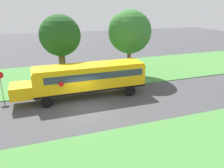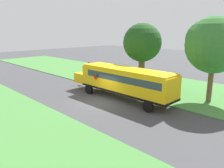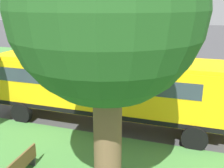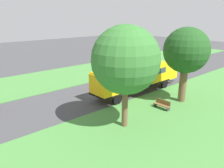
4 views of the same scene
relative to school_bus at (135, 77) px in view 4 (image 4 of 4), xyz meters
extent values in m
plane|color=#424244|center=(2.70, -0.80, -1.92)|extent=(120.00, 120.00, 0.00)
cube|color=#47843D|center=(-7.30, -0.80, -1.88)|extent=(12.00, 80.00, 0.08)
cube|color=#47843D|center=(11.70, -0.80, -1.89)|extent=(10.00, 80.00, 0.07)
cube|color=yellow|center=(0.00, 0.29, -0.02)|extent=(2.50, 10.50, 2.20)
cube|color=yellow|center=(0.00, -5.91, -0.57)|extent=(2.20, 1.90, 1.10)
cube|color=yellow|center=(0.00, 0.29, 1.16)|extent=(2.35, 10.29, 0.16)
cube|color=black|center=(0.00, 0.29, -1.00)|extent=(2.54, 10.54, 0.20)
cube|color=#2D3842|center=(0.00, 0.59, 0.44)|extent=(2.53, 9.24, 0.64)
cube|color=#2D3842|center=(0.00, -4.91, 0.44)|extent=(2.25, 0.12, 0.80)
cylinder|color=red|center=(1.43, -2.60, 0.13)|extent=(0.03, 0.44, 0.44)
cylinder|color=black|center=(1.25, -3.91, -1.42)|extent=(0.30, 1.00, 1.00)
cylinder|color=black|center=(-1.25, -3.91, -1.42)|extent=(0.30, 1.00, 1.00)
cylinder|color=black|center=(1.25, 3.96, -1.42)|extent=(0.30, 1.00, 1.00)
cylinder|color=black|center=(-1.25, 3.96, -1.42)|extent=(0.30, 1.00, 1.00)
cylinder|color=brown|center=(-5.06, -1.67, -0.08)|extent=(0.74, 0.74, 3.68)
sphere|color=#1E4C1C|center=(-5.06, -1.67, 3.43)|extent=(4.47, 4.47, 4.47)
sphere|color=#1E4C1C|center=(-5.14, -1.66, 3.36)|extent=(2.67, 2.67, 2.67)
cylinder|color=brown|center=(-4.99, 6.52, -0.17)|extent=(0.47, 0.47, 3.51)
sphere|color=#33702D|center=(-4.99, 6.52, 3.53)|extent=(5.17, 5.17, 5.17)
sphere|color=#33702D|center=(-4.85, 5.73, 3.99)|extent=(3.62, 3.62, 3.62)
cylinder|color=gray|center=(-1.90, -7.73, -0.87)|extent=(0.08, 0.08, 2.10)
cylinder|color=red|center=(-1.90, -7.73, 0.48)|extent=(0.03, 0.68, 0.68)
cube|color=brown|center=(-4.91, 1.50, -1.47)|extent=(1.62, 0.56, 0.08)
cube|color=brown|center=(-4.91, 1.28, -1.22)|extent=(1.60, 0.12, 0.44)
cube|color=#333333|center=(-4.17, 1.52, -1.70)|extent=(0.10, 0.45, 0.45)
cube|color=#333333|center=(-5.65, 1.47, -1.70)|extent=(0.10, 0.45, 0.45)
camera|label=1|loc=(19.47, -4.31, 6.45)|focal=35.00mm
camera|label=2|loc=(15.67, 14.15, 4.78)|focal=35.00mm
camera|label=3|loc=(-10.83, -3.67, 3.58)|focal=42.00mm
camera|label=4|loc=(-16.26, 17.70, 6.64)|focal=35.00mm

